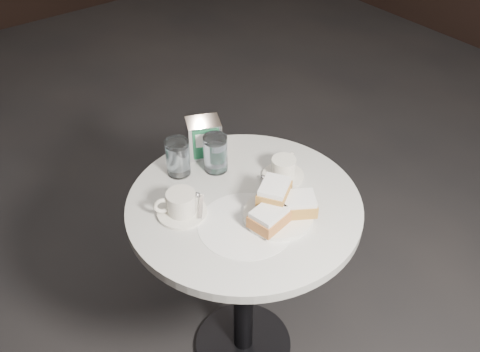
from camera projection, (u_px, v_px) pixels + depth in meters
name	position (u px, v px, depth m)	size (l,w,h in m)	color
ground	(243.00, 346.00, 2.05)	(7.00, 7.00, 0.00)	black
cafe_table	(244.00, 248.00, 1.70)	(0.70, 0.70, 0.74)	black
sugar_spill	(246.00, 225.00, 1.50)	(0.27, 0.27, 0.00)	white
beignet_plate	(280.00, 208.00, 1.51)	(0.23, 0.22, 0.10)	white
coffee_cup_left	(181.00, 205.00, 1.52)	(0.19, 0.19, 0.08)	white
coffee_cup_right	(284.00, 169.00, 1.65)	(0.17, 0.17, 0.07)	silver
water_glass_left	(178.00, 158.00, 1.65)	(0.09, 0.09, 0.12)	silver
water_glass_right	(216.00, 154.00, 1.67)	(0.10, 0.10, 0.12)	white
napkin_dispenser	(204.00, 138.00, 1.73)	(0.13, 0.12, 0.12)	silver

